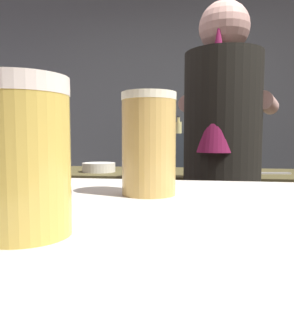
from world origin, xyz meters
The scene contains 11 objects.
wall_back centered at (0.00, 2.20, 1.35)m, with size 5.20×0.10×2.70m, color #484C4F.
prep_counter centered at (0.35, 0.55, 0.45)m, with size 2.10×0.60×0.91m, color #4B4425.
back_shelf centered at (0.16, 1.92, 0.58)m, with size 0.75×0.36×1.15m, color #333D44.
bartender centered at (0.29, 0.10, 0.98)m, with size 0.49×0.55×1.69m.
mixing_bowl centered at (-0.39, 0.47, 0.93)m, with size 0.19×0.19×0.05m, color silver.
chefs_knife centered at (0.58, 0.50, 0.91)m, with size 0.24×0.03×0.01m, color silver.
pint_glass_near centered at (0.06, -1.17, 1.09)m, with size 0.08×0.08×0.13m.
pint_glass_far centered at (0.13, -0.96, 1.09)m, with size 0.08×0.08×0.14m.
bottle_olive_oil centered at (0.11, 1.82, 1.22)m, with size 0.07×0.07×0.18m.
bottle_hot_sauce centered at (0.20, 1.83, 1.22)m, with size 0.05×0.05×0.19m.
bottle_soy centered at (-0.02, 2.01, 1.22)m, with size 0.07×0.07×0.18m.
Camera 1 is at (0.20, -1.43, 1.10)m, focal length 35.79 mm.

